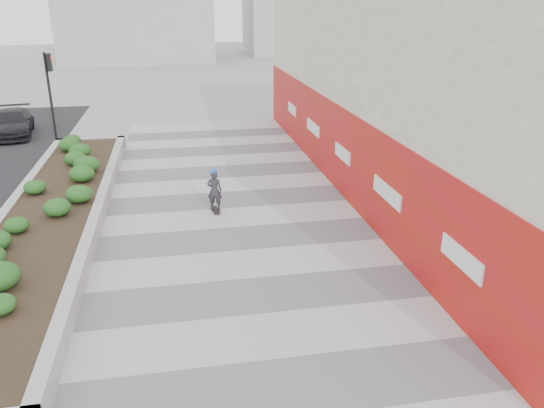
{
  "coord_description": "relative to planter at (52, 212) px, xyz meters",
  "views": [
    {
      "loc": [
        -1.64,
        -8.83,
        6.44
      ],
      "look_at": [
        0.87,
        4.73,
        1.1
      ],
      "focal_mm": 35.0,
      "sensor_mm": 36.0,
      "label": 1
    }
  ],
  "objects": [
    {
      "name": "ground",
      "position": [
        5.5,
        -7.0,
        -0.42
      ],
      "size": [
        160.0,
        160.0,
        0.0
      ],
      "primitive_type": "plane",
      "color": "gray",
      "rests_on": "ground"
    },
    {
      "name": "walkway",
      "position": [
        5.5,
        -4.0,
        -0.41
      ],
      "size": [
        8.0,
        36.0,
        0.01
      ],
      "primitive_type": "cube",
      "color": "#A8A8AD",
      "rests_on": "ground"
    },
    {
      "name": "building",
      "position": [
        12.48,
        1.98,
        3.56
      ],
      "size": [
        6.04,
        24.08,
        8.0
      ],
      "color": "#BFB5A3",
      "rests_on": "ground"
    },
    {
      "name": "planter",
      "position": [
        0.0,
        0.0,
        0.0
      ],
      "size": [
        3.0,
        18.0,
        0.9
      ],
      "color": "#9E9EA0",
      "rests_on": "ground"
    },
    {
      "name": "traffic_signal_near",
      "position": [
        -1.73,
        10.5,
        2.34
      ],
      "size": [
        0.33,
        0.28,
        4.2
      ],
      "color": "black",
      "rests_on": "ground"
    },
    {
      "name": "manhole_cover",
      "position": [
        6.0,
        -4.0,
        -0.42
      ],
      "size": [
        0.44,
        0.44,
        0.01
      ],
      "primitive_type": "cylinder",
      "color": "#595654",
      "rests_on": "ground"
    },
    {
      "name": "skateboarder",
      "position": [
        4.95,
        0.18,
        0.32
      ],
      "size": [
        0.55,
        0.74,
        1.46
      ],
      "rotation": [
        0.0,
        0.0,
        0.12
      ],
      "color": "beige",
      "rests_on": "ground"
    },
    {
      "name": "car_dark",
      "position": [
        -4.19,
        12.38,
        0.22
      ],
      "size": [
        2.41,
        4.59,
        1.27
      ],
      "primitive_type": "imported",
      "rotation": [
        0.0,
        0.0,
        0.15
      ],
      "color": "black",
      "rests_on": "ground"
    }
  ]
}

